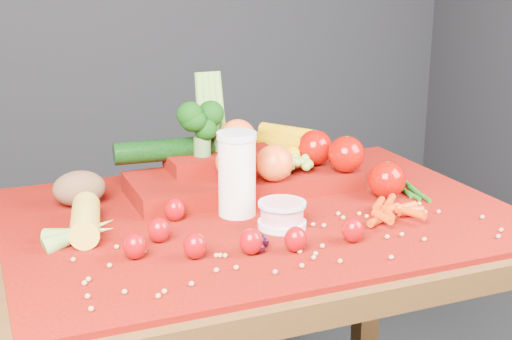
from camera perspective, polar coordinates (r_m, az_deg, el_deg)
name	(u,v)px	position (r m, az deg, el deg)	size (l,w,h in m)	color
table	(259,258)	(1.56, 0.28, -7.09)	(1.10, 0.80, 0.75)	#3A250D
red_cloth	(260,215)	(1.52, 0.29, -3.60)	(1.05, 0.75, 0.01)	#700C03
milk_glass	(237,171)	(1.47, -1.54, -0.08)	(0.08, 0.08, 0.18)	white
yogurt_bowl	(282,214)	(1.42, 2.10, -3.52)	(0.10, 0.10, 0.05)	silver
strawberry_scatter	(223,233)	(1.33, -2.65, -5.05)	(0.44, 0.28, 0.05)	#990705
dark_grape_cluster	(262,242)	(1.32, 0.52, -5.80)	(0.06, 0.05, 0.03)	black
soybean_scatter	(300,244)	(1.34, 3.58, -5.91)	(0.84, 0.24, 0.01)	#AE824B
corn_ear	(82,229)	(1.40, -13.79, -4.61)	(0.21, 0.25, 0.06)	gold
potato	(79,188)	(1.59, -13.97, -1.44)	(0.11, 0.08, 0.08)	brown
baby_carrot_pile	(389,210)	(1.51, 10.58, -3.18)	(0.17, 0.17, 0.03)	#C93607
green_bean_pile	(411,190)	(1.68, 12.33, -1.59)	(0.14, 0.12, 0.01)	#154F12
produce_mound	(254,163)	(1.65, -0.17, 0.53)	(0.60, 0.37, 0.27)	#700C03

